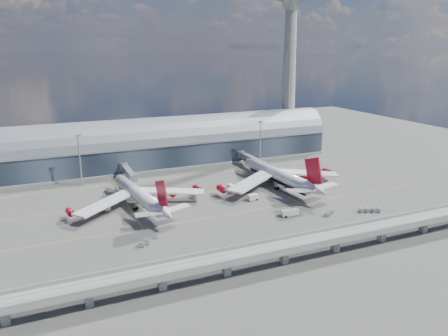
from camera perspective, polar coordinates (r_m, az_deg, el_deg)
name	(u,v)px	position (r m, az deg, el deg)	size (l,w,h in m)	color
ground	(217,207)	(188.66, -0.88, -5.09)	(500.00, 500.00, 0.00)	#474744
taxi_lines	(199,192)	(208.05, -3.23, -3.12)	(200.00, 80.12, 0.01)	gold
terminal	(166,145)	(256.34, -7.64, 2.98)	(200.00, 30.00, 28.00)	#1E2632
control_tower	(289,71)	(290.01, 8.50, 12.45)	(19.00, 19.00, 103.00)	gray
guideway	(284,247)	(141.48, 7.89, -10.24)	(220.00, 8.50, 7.20)	gray
floodlight_mast_left	(80,159)	(225.00, -18.32, 1.16)	(3.00, 0.70, 25.70)	gray
floodlight_mast_right	(260,142)	(253.40, 4.76, 3.45)	(3.00, 0.70, 25.70)	gray
airliner_left	(140,196)	(189.17, -10.94, -3.55)	(60.14, 63.27, 19.30)	white
airliner_right	(280,176)	(214.32, 7.30, -1.08)	(65.40, 68.36, 21.68)	white
jet_bridge_left	(128,171)	(228.23, -12.46, -0.41)	(4.40, 28.00, 7.25)	gray
jet_bridge_right	(250,159)	(248.32, 3.46, 1.22)	(4.40, 32.00, 7.25)	gray
service_truck_0	(106,205)	(192.26, -15.15, -4.74)	(2.98, 7.73, 3.16)	silver
service_truck_1	(253,197)	(196.59, 3.80, -3.83)	(4.86, 2.66, 2.72)	silver
service_truck_2	(290,213)	(180.35, 8.61, -5.80)	(7.47, 2.66, 2.66)	silver
service_truck_3	(232,188)	(208.70, 1.03, -2.60)	(2.83, 6.17, 2.91)	silver
service_truck_4	(272,179)	(224.92, 6.33, -1.38)	(2.46, 4.79, 2.75)	silver
service_truck_5	(128,182)	(222.73, -12.42, -1.81)	(6.22, 4.25, 2.81)	silver
cargo_train_0	(144,243)	(155.76, -10.38, -9.66)	(4.90, 3.18, 1.59)	gray
cargo_train_1	(370,210)	(192.44, 18.57, -5.24)	(9.87, 5.26, 1.67)	gray
cargo_train_2	(329,213)	(185.01, 13.55, -5.71)	(6.63, 4.73, 1.53)	gray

